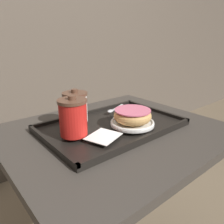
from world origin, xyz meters
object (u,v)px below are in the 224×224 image
Objects in this scene: coffee_cup_front at (73,117)px; coffee_cup_rear at (75,107)px; donut_chocolate_glazed at (133,115)px; spoon at (112,110)px.

coffee_cup_rear is at bearing 55.87° from coffee_cup_front.
coffee_cup_front is 0.97× the size of donut_chocolate_glazed.
coffee_cup_rear is (0.07, 0.10, -0.00)m from coffee_cup_front.
donut_chocolate_glazed is at bearing -49.21° from coffee_cup_rear.
coffee_cup_rear is at bearing -22.30° from spoon.
coffee_cup_front is at bearing -124.13° from coffee_cup_rear.
coffee_cup_front is 0.22m from donut_chocolate_glazed.
coffee_cup_front reaches higher than donut_chocolate_glazed.
coffee_cup_rear reaches higher than donut_chocolate_glazed.
coffee_cup_front reaches higher than coffee_cup_rear.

